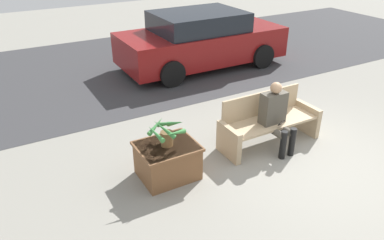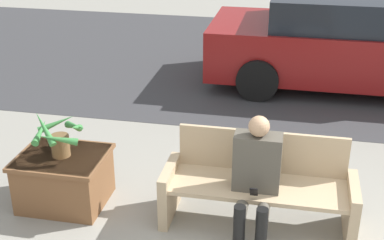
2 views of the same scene
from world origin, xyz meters
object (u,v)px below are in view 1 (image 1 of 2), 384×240
person_seated (276,114)px  potted_plant (166,132)px  planter_box (168,160)px  bench (268,121)px  parked_car (201,40)px

person_seated → potted_plant: size_ratio=2.09×
person_seated → potted_plant: (-1.90, 0.14, 0.13)m
planter_box → potted_plant: potted_plant is taller
planter_box → bench: bearing=1.8°
person_seated → parked_car: (1.03, 4.14, 0.08)m
person_seated → planter_box: person_seated is taller
parked_car → planter_box: bearing=-126.3°
potted_plant → bench: bearing=1.7°
planter_box → parked_car: bearing=53.7°
planter_box → person_seated: bearing=-4.1°
parked_car → potted_plant: bearing=-126.3°
person_seated → bench: bearing=83.5°
bench → potted_plant: 1.96m
planter_box → parked_car: parked_car is taller
potted_plant → parked_car: size_ratio=0.13×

